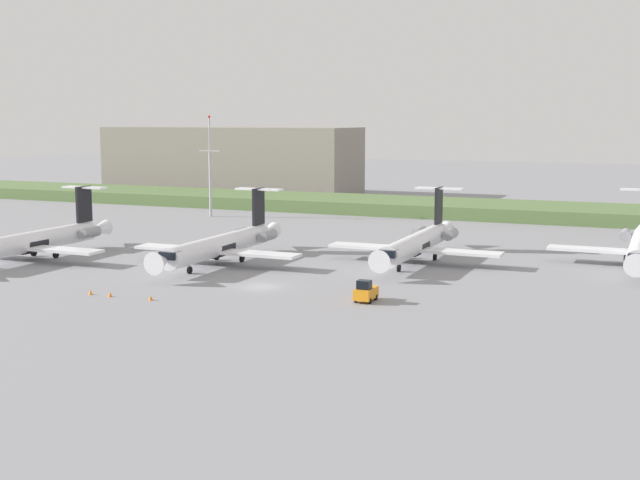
{
  "coord_description": "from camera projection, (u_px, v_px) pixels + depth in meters",
  "views": [
    {
      "loc": [
        41.59,
        -81.62,
        18.72
      ],
      "look_at": [
        0.0,
        16.94,
        3.0
      ],
      "focal_mm": 46.74,
      "sensor_mm": 36.0,
      "label": 1
    }
  ],
  "objects": [
    {
      "name": "ground_plane",
      "position": [
        355.0,
        248.0,
        120.47
      ],
      "size": [
        500.0,
        500.0,
        0.0
      ],
      "primitive_type": "plane",
      "color": "gray"
    },
    {
      "name": "grass_berm",
      "position": [
        440.0,
        208.0,
        163.97
      ],
      "size": [
        320.0,
        20.0,
        2.44
      ],
      "primitive_type": "cube",
      "color": "#597542",
      "rests_on": "ground"
    },
    {
      "name": "regional_jet_nearest",
      "position": [
        35.0,
        240.0,
        110.95
      ],
      "size": [
        22.81,
        31.0,
        9.0
      ],
      "color": "white",
      "rests_on": "ground"
    },
    {
      "name": "regional_jet_second",
      "position": [
        222.0,
        244.0,
        107.85
      ],
      "size": [
        22.81,
        31.0,
        9.0
      ],
      "color": "white",
      "rests_on": "ground"
    },
    {
      "name": "regional_jet_third",
      "position": [
        418.0,
        242.0,
        109.16
      ],
      "size": [
        22.81,
        31.0,
        9.0
      ],
      "color": "white",
      "rests_on": "ground"
    },
    {
      "name": "antenna_mast",
      "position": [
        210.0,
        175.0,
        158.36
      ],
      "size": [
        4.4,
        0.5,
        19.19
      ],
      "color": "#B2B2B7",
      "rests_on": "ground"
    },
    {
      "name": "distant_hangar",
      "position": [
        231.0,
        160.0,
        209.35
      ],
      "size": [
        64.29,
        20.44,
        16.44
      ],
      "primitive_type": "cube",
      "color": "gray",
      "rests_on": "ground"
    },
    {
      "name": "baggage_tug",
      "position": [
        366.0,
        292.0,
        85.5
      ],
      "size": [
        1.72,
        3.2,
        2.3
      ],
      "color": "orange",
      "rests_on": "ground"
    },
    {
      "name": "safety_cone_front_marker",
      "position": [
        91.0,
        292.0,
        88.92
      ],
      "size": [
        0.44,
        0.44,
        0.55
      ],
      "primitive_type": "cone",
      "color": "orange",
      "rests_on": "ground"
    },
    {
      "name": "safety_cone_mid_marker",
      "position": [
        110.0,
        294.0,
        87.84
      ],
      "size": [
        0.44,
        0.44,
        0.55
      ],
      "primitive_type": "cone",
      "color": "orange",
      "rests_on": "ground"
    },
    {
      "name": "safety_cone_rear_marker",
      "position": [
        151.0,
        298.0,
        86.12
      ],
      "size": [
        0.44,
        0.44,
        0.55
      ],
      "primitive_type": "cone",
      "color": "orange",
      "rests_on": "ground"
    }
  ]
}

